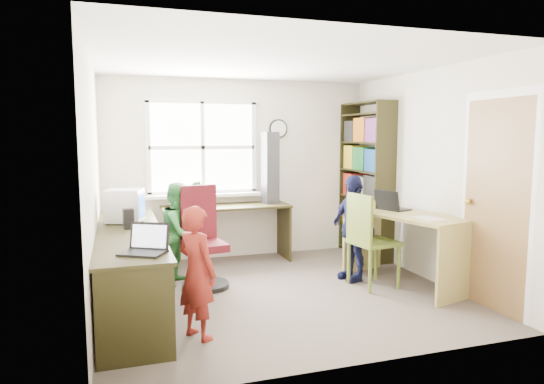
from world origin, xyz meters
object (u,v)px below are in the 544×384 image
(right_desk, at_px, (405,233))
(laptop_left, at_px, (146,246))
(person_green, at_px, (180,233))
(person_navy, at_px, (353,228))
(wooden_chair, at_px, (368,237))
(laptop_right, at_px, (391,205))
(bookshelf, at_px, (366,184))
(potted_plant, at_px, (195,194))
(cd_tower, at_px, (270,168))
(swivel_chair, at_px, (203,243))
(crt_monitor, at_px, (125,206))
(person_red, at_px, (197,272))
(l_desk, at_px, (153,269))

(right_desk, distance_m, laptop_left, 2.92)
(person_green, distance_m, person_navy, 1.96)
(wooden_chair, bearing_deg, laptop_right, 18.81)
(right_desk, distance_m, wooden_chair, 0.44)
(bookshelf, xyz_separation_m, potted_plant, (-2.30, 0.30, -0.09))
(bookshelf, xyz_separation_m, cd_tower, (-1.29, 0.26, 0.23))
(bookshelf, relative_size, wooden_chair, 2.03)
(laptop_left, bearing_deg, swivel_chair, 93.23)
(potted_plant, xyz_separation_m, person_navy, (1.61, -1.27, -0.31))
(right_desk, height_order, crt_monitor, crt_monitor)
(swivel_chair, relative_size, person_red, 1.00)
(right_desk, relative_size, laptop_right, 3.70)
(bookshelf, bearing_deg, laptop_left, -145.93)
(swivel_chair, bearing_deg, potted_plant, 76.28)
(swivel_chair, xyz_separation_m, crt_monitor, (-0.81, 0.03, 0.45))
(right_desk, xyz_separation_m, crt_monitor, (-2.95, 0.68, 0.34))
(right_desk, relative_size, laptop_left, 3.63)
(crt_monitor, relative_size, person_navy, 0.35)
(crt_monitor, height_order, laptop_right, crt_monitor)
(wooden_chair, relative_size, person_navy, 0.85)
(swivel_chair, xyz_separation_m, laptop_right, (2.11, -0.40, 0.39))
(laptop_left, height_order, person_navy, person_navy)
(wooden_chair, xyz_separation_m, laptop_right, (0.40, 0.20, 0.30))
(l_desk, height_order, swivel_chair, swivel_chair)
(bookshelf, relative_size, person_green, 1.84)
(wooden_chair, xyz_separation_m, crt_monitor, (-2.52, 0.63, 0.37))
(potted_plant, bearing_deg, laptop_right, -34.01)
(l_desk, xyz_separation_m, person_green, (0.37, 0.99, 0.11))
(laptop_left, relative_size, person_green, 0.37)
(bookshelf, xyz_separation_m, person_red, (-2.65, -2.04, -0.45))
(bookshelf, height_order, wooden_chair, bookshelf)
(l_desk, relative_size, swivel_chair, 2.67)
(bookshelf, xyz_separation_m, laptop_left, (-3.05, -2.06, -0.20))
(bookshelf, distance_m, laptop_right, 1.11)
(swivel_chair, distance_m, person_green, 0.31)
(laptop_right, bearing_deg, l_desk, 79.04)
(right_desk, relative_size, wooden_chair, 1.46)
(l_desk, height_order, laptop_left, laptop_left)
(right_desk, distance_m, potted_plant, 2.65)
(bookshelf, relative_size, crt_monitor, 4.93)
(person_navy, bearing_deg, person_red, -70.87)
(right_desk, bearing_deg, wooden_chair, 158.56)
(laptop_right, height_order, person_navy, person_navy)
(potted_plant, xyz_separation_m, person_green, (-0.29, -0.78, -0.34))
(l_desk, height_order, crt_monitor, crt_monitor)
(swivel_chair, bearing_deg, cd_tower, 31.49)
(l_desk, xyz_separation_m, person_red, (0.31, -0.57, 0.09))
(laptop_left, bearing_deg, l_desk, 110.54)
(crt_monitor, bearing_deg, person_navy, 8.14)
(cd_tower, relative_size, person_navy, 0.79)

